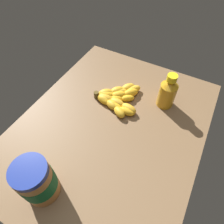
{
  "coord_description": "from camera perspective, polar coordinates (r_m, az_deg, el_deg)",
  "views": [
    {
      "loc": [
        -36.72,
        -20.68,
        61.62
      ],
      "look_at": [
        3.33,
        1.06,
        4.21
      ],
      "focal_mm": 31.51,
      "sensor_mm": 36.0,
      "label": 1
    }
  ],
  "objects": [
    {
      "name": "banana_bunch",
      "position": [
        0.81,
        1.3,
        4.14
      ],
      "size": [
        20.46,
        19.66,
        3.71
      ],
      "color": "gold",
      "rests_on": "ground_plane"
    },
    {
      "name": "peanut_butter_jar",
      "position": [
        0.61,
        -20.99,
        -18.2
      ],
      "size": [
        10.18,
        10.18,
        15.53
      ],
      "color": "#B27238",
      "rests_on": "ground_plane"
    },
    {
      "name": "honey_bottle",
      "position": [
        0.79,
        15.85,
        5.58
      ],
      "size": [
        6.7,
        6.7,
        15.33
      ],
      "color": "orange",
      "rests_on": "ground_plane"
    },
    {
      "name": "ground_plane",
      "position": [
        0.76,
        -0.49,
        -4.97
      ],
      "size": [
        85.31,
        66.42,
        4.25
      ],
      "primitive_type": "cube",
      "color": "brown"
    }
  ]
}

